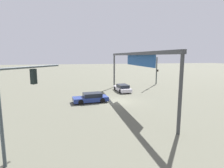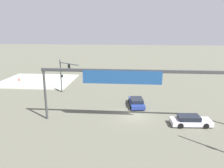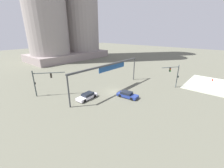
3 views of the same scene
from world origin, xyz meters
The scene contains 6 objects.
ground_plane centered at (0.00, 0.00, 0.00)m, with size 232.04×232.04×0.00m, color #606151.
traffic_signal_near_corner centered at (-11.66, 10.76, 3.80)m, with size 5.16×4.51×5.73m.
traffic_signal_opposite_side centered at (11.79, -9.00, 3.79)m, with size 3.94×3.12×5.75m.
overhead_sign_gantry centered at (0.37, 2.00, 5.44)m, with size 22.17×0.43×6.42m.
sedan_car_approaching centered at (-6.42, 2.35, 0.58)m, with size 4.71×2.14×1.21m.
sedan_car_waiting_far centered at (-0.33, -3.61, 0.58)m, with size 2.37×4.65×1.21m.
Camera 1 is at (22.61, -5.84, 5.93)m, focal length 28.89 mm.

